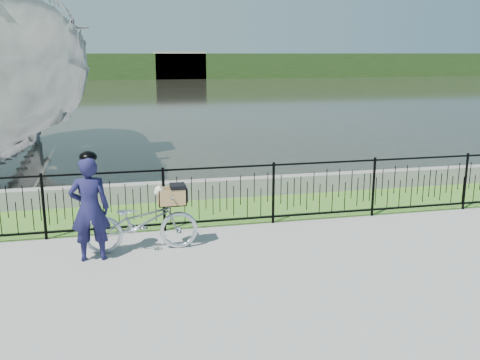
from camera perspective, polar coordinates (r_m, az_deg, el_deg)
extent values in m
plane|color=gray|center=(8.29, -0.01, -8.40)|extent=(120.00, 120.00, 0.00)
cube|color=#427324|center=(10.69, -3.15, -3.32)|extent=(60.00, 2.00, 0.01)
plane|color=black|center=(40.65, -10.65, 8.85)|extent=(120.00, 120.00, 0.00)
cube|color=gray|center=(11.59, -4.01, -1.00)|extent=(60.00, 0.30, 0.40)
cube|color=#28441A|center=(67.54, -11.78, 11.80)|extent=(120.00, 6.00, 3.00)
cube|color=#ACA18A|center=(66.46, -6.46, 12.06)|extent=(6.00, 3.00, 3.20)
imported|color=silver|center=(8.62, -10.50, -4.44)|extent=(1.79, 0.62, 0.94)
cube|color=black|center=(8.57, -7.24, -2.62)|extent=(0.38, 0.18, 0.02)
cube|color=#9B7948|center=(8.57, -7.24, -2.57)|extent=(0.44, 0.28, 0.01)
cube|color=#9B7948|center=(8.66, -7.35, -1.54)|extent=(0.44, 0.01, 0.27)
cube|color=#9B7948|center=(8.41, -7.17, -1.99)|extent=(0.44, 0.01, 0.27)
cube|color=#9B7948|center=(8.56, -5.86, -1.68)|extent=(0.01, 0.28, 0.27)
cube|color=#9B7948|center=(8.52, -8.67, -1.84)|extent=(0.02, 0.28, 0.27)
cube|color=black|center=(8.51, -6.65, -0.66)|extent=(0.24, 0.29, 0.06)
cube|color=black|center=(8.56, -5.75, -1.50)|extent=(0.02, 0.29, 0.21)
ellipsoid|color=silver|center=(8.54, -7.40, -1.79)|extent=(0.31, 0.22, 0.20)
sphere|color=silver|center=(8.47, -8.60, -1.13)|extent=(0.15, 0.15, 0.15)
sphere|color=silver|center=(8.46, -8.92, -1.38)|extent=(0.07, 0.07, 0.07)
sphere|color=black|center=(8.45, -9.08, -1.43)|extent=(0.02, 0.02, 0.02)
cone|color=#A96B46|center=(8.52, -8.65, -0.64)|extent=(0.06, 0.08, 0.08)
cone|color=#A96B46|center=(8.42, -8.46, -0.79)|extent=(0.06, 0.08, 0.08)
imported|color=#17163E|center=(8.31, -15.74, -2.99)|extent=(0.59, 0.39, 1.61)
ellipsoid|color=black|center=(8.13, -16.09, 2.32)|extent=(0.26, 0.29, 0.18)
imported|color=#BDBDBD|center=(15.92, -23.30, 9.40)|extent=(4.49, 11.75, 4.52)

